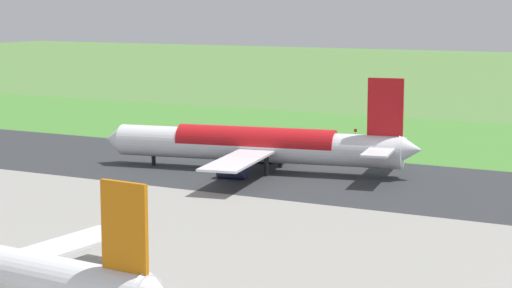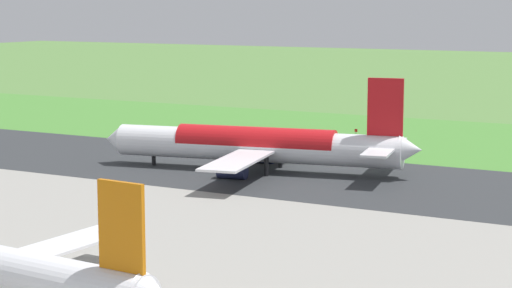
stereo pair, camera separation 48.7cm
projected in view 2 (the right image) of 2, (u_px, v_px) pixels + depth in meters
The scene contains 6 objects.
ground_plane at pixel (274, 173), 150.20m from camera, with size 800.00×800.00×0.00m, color #547F3D.
runway_asphalt at pixel (274, 173), 150.20m from camera, with size 600.00×37.10×0.06m, color #2D3033.
grass_verge_foreground at pixel (365, 141), 184.95m from camera, with size 600.00×80.00×0.04m, color #478534.
airliner_main at pixel (258, 145), 150.97m from camera, with size 53.89×44.35×15.88m.
no_stopping_sign at pixel (356, 134), 183.46m from camera, with size 0.60×0.10×2.61m.
traffic_cone_orange at pixel (342, 135), 191.05m from camera, with size 0.40×0.40×0.55m, color orange.
Camera 2 is at (-67.61, 131.46, 27.17)m, focal length 64.98 mm.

